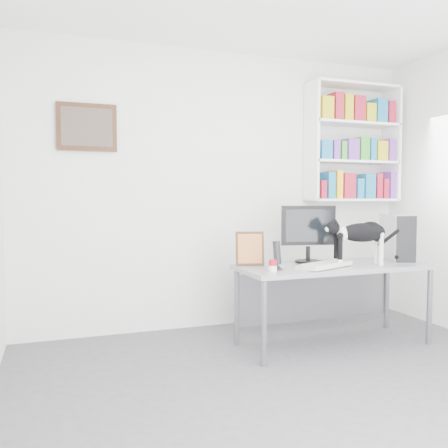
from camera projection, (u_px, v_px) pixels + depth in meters
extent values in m
cube|color=#58575D|center=(333.00, 406.00, 2.90)|extent=(4.00, 4.00, 0.01)
cube|color=silver|center=(224.00, 190.00, 4.70)|extent=(4.00, 0.01, 2.70)
cube|color=white|center=(353.00, 143.00, 5.00)|extent=(1.03, 0.28, 1.24)
cube|color=#482617|center=(87.00, 127.00, 4.20)|extent=(0.52, 0.04, 0.42)
cube|color=gray|center=(333.00, 305.00, 4.10)|extent=(1.68, 0.66, 0.70)
cube|color=black|center=(308.00, 234.00, 4.19)|extent=(0.52, 0.33, 0.52)
cube|color=beige|center=(325.00, 265.00, 3.93)|extent=(0.56, 0.39, 0.04)
cube|color=silver|center=(397.00, 237.00, 4.37)|extent=(0.31, 0.46, 0.42)
cylinder|color=black|center=(277.00, 255.00, 3.80)|extent=(0.12, 0.12, 0.24)
cube|color=#482617|center=(250.00, 248.00, 4.04)|extent=(0.26, 0.16, 0.30)
cylinder|color=maroon|center=(273.00, 266.00, 3.70)|extent=(0.08, 0.08, 0.09)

